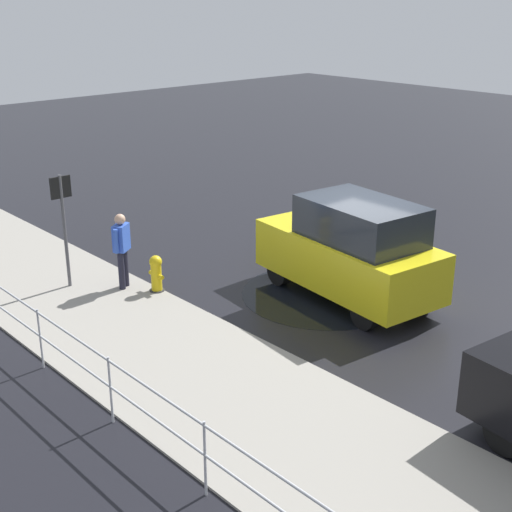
% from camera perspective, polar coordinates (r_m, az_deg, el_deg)
% --- Properties ---
extents(ground_plane, '(60.00, 60.00, 0.00)m').
position_cam_1_polar(ground_plane, '(14.40, 8.02, -3.52)').
color(ground_plane, black).
extents(kerb_strip, '(24.00, 3.20, 0.04)m').
position_cam_1_polar(kerb_strip, '(11.77, -5.41, -9.05)').
color(kerb_strip, gray).
rests_on(kerb_strip, ground).
extents(moving_hatchback, '(4.07, 2.14, 2.06)m').
position_cam_1_polar(moving_hatchback, '(14.12, 7.62, 0.50)').
color(moving_hatchback, yellow).
rests_on(moving_hatchback, ground).
extents(fire_hydrant, '(0.42, 0.31, 0.80)m').
position_cam_1_polar(fire_hydrant, '(14.61, -7.99, -1.46)').
color(fire_hydrant, gold).
rests_on(fire_hydrant, ground).
extents(pedestrian, '(0.40, 0.49, 1.62)m').
position_cam_1_polar(pedestrian, '(14.70, -10.70, 0.84)').
color(pedestrian, blue).
rests_on(pedestrian, ground).
extents(metal_railing, '(10.69, 0.04, 1.05)m').
position_cam_1_polar(metal_railing, '(9.51, -8.21, -11.97)').
color(metal_railing, '#B7BABF').
rests_on(metal_railing, ground).
extents(sign_post, '(0.07, 0.44, 2.40)m').
position_cam_1_polar(sign_post, '(14.84, -15.17, 3.19)').
color(sign_post, '#4C4C51').
rests_on(sign_post, ground).
extents(puddle_patch, '(3.39, 3.39, 0.01)m').
position_cam_1_polar(puddle_patch, '(14.61, 5.50, -3.03)').
color(puddle_patch, black).
rests_on(puddle_patch, ground).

